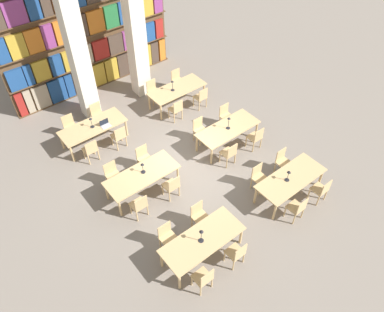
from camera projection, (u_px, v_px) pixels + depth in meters
The scene contains 41 objects.
ground_plane at pixel (187, 165), 12.28m from camera, with size 40.00×40.00×0.00m, color gray.
bookshelf_bank at pixel (86, 24), 13.62m from camera, with size 6.82×0.35×5.50m.
pillar_left at pixel (74, 40), 12.06m from camera, with size 0.57×0.57×6.00m.
pillar_center at pixel (134, 20), 13.06m from camera, with size 0.57×0.57×6.00m.
reading_table_0 at pixel (202, 241), 9.52m from camera, with size 2.22×0.92×0.73m.
chair_0 at pixel (204, 278), 8.97m from camera, with size 0.42×0.40×0.89m.
chair_1 at pixel (167, 237), 9.79m from camera, with size 0.42×0.40×0.89m.
chair_2 at pixel (237, 253), 9.45m from camera, with size 0.42×0.40×0.89m.
chair_3 at pixel (199, 215), 10.27m from camera, with size 0.42×0.40×0.89m.
desk_lamp_0 at pixel (201, 234), 9.21m from camera, with size 0.14×0.14×0.47m.
reading_table_1 at pixel (291, 179), 10.97m from camera, with size 2.22×0.92×0.73m.
chair_4 at pixel (297, 208), 10.45m from camera, with size 0.42×0.40×0.89m.
chair_5 at pixel (259, 177), 11.27m from camera, with size 0.42×0.40×0.89m.
chair_6 at pixel (321, 190), 10.91m from camera, with size 0.42×0.40×0.89m.
chair_7 at pixel (283, 161), 11.73m from camera, with size 0.42×0.40×0.89m.
desk_lamp_1 at pixel (289, 174), 10.67m from camera, with size 0.14×0.14×0.40m.
reading_table_2 at pixel (142, 176), 11.07m from camera, with size 2.22×0.92×0.73m.
chair_8 at pixel (139, 205), 10.52m from camera, with size 0.42×0.40×0.89m.
chair_9 at pixel (113, 174), 11.34m from camera, with size 0.42×0.40×0.89m.
chair_10 at pixel (172, 186), 11.02m from camera, with size 0.42×0.40×0.89m.
chair_11 at pixel (144, 158), 11.83m from camera, with size 0.42×0.40×0.89m.
desk_lamp_2 at pixel (143, 166), 10.90m from camera, with size 0.14×0.14×0.39m.
reading_table_3 at pixel (228, 130), 12.53m from camera, with size 2.22×0.92×0.73m.
chair_12 at pixel (229, 153), 11.98m from camera, with size 0.42×0.40×0.89m.
chair_13 at pixel (200, 129), 12.80m from camera, with size 0.42×0.40×0.89m.
chair_14 at pixel (256, 137), 12.51m from camera, with size 0.42×0.40×0.89m.
chair_15 at pixel (226, 115), 13.33m from camera, with size 0.42×0.40×0.89m.
desk_lamp_3 at pixel (229, 121), 12.24m from camera, with size 0.14×0.14×0.48m.
reading_table_4 at pixel (93, 127), 12.61m from camera, with size 2.22×0.92×0.73m.
chair_16 at pixel (91, 150), 12.09m from camera, with size 0.42×0.40×0.89m.
chair_17 at pixel (70, 126), 12.91m from camera, with size 0.42×0.40×0.89m.
chair_18 at pixel (119, 136), 12.56m from camera, with size 0.42×0.40×0.89m.
chair_19 at pixel (98, 114), 13.37m from camera, with size 0.42×0.40×0.89m.
desk_lamp_4 at pixel (91, 121), 12.33m from camera, with size 0.14×0.14×0.40m.
laptop at pixel (105, 125), 12.53m from camera, with size 0.32×0.22×0.21m.
reading_table_5 at pixel (177, 90), 14.13m from camera, with size 2.22×0.92×0.73m.
chair_20 at pixel (176, 109), 13.58m from camera, with size 0.42×0.40×0.89m.
chair_21 at pixel (153, 90), 14.40m from camera, with size 0.42×0.40×0.89m.
chair_22 at pixel (201, 97), 14.09m from camera, with size 0.42×0.40×0.89m.
chair_23 at pixel (177, 80), 14.91m from camera, with size 0.42×0.40×0.89m.
desk_lamp_5 at pixel (172, 84), 13.79m from camera, with size 0.14×0.14×0.44m.
Camera 1 is at (-5.11, -6.70, 8.93)m, focal length 35.00 mm.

